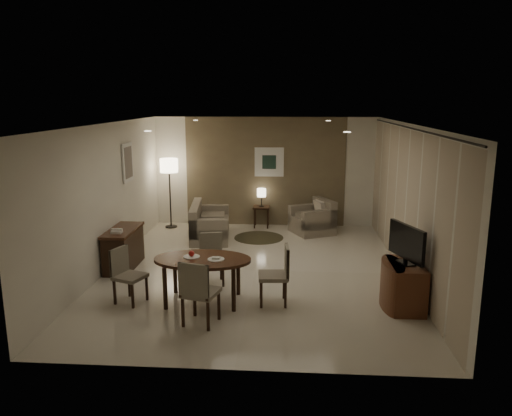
# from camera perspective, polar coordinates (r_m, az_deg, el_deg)

# --- Properties ---
(room_shell) EXTENTS (5.50, 7.00, 2.70)m
(room_shell) POSITION_cam_1_polar(r_m,az_deg,el_deg) (9.40, 0.09, 1.45)
(room_shell) COLOR beige
(room_shell) RESTS_ON ground
(taupe_accent) EXTENTS (3.96, 0.03, 2.70)m
(taupe_accent) POSITION_cam_1_polar(r_m,az_deg,el_deg) (12.44, 1.05, 4.15)
(taupe_accent) COLOR #736447
(taupe_accent) RESTS_ON wall_back
(curtain_wall) EXTENTS (0.08, 6.70, 2.58)m
(curtain_wall) POSITION_cam_1_polar(r_m,az_deg,el_deg) (9.23, 16.75, 0.52)
(curtain_wall) COLOR beige
(curtain_wall) RESTS_ON wall_right
(curtain_rod) EXTENTS (0.03, 6.80, 0.03)m
(curtain_rod) POSITION_cam_1_polar(r_m,az_deg,el_deg) (9.06, 17.28, 8.71)
(curtain_rod) COLOR black
(curtain_rod) RESTS_ON wall_right
(art_back_frame) EXTENTS (0.72, 0.03, 0.72)m
(art_back_frame) POSITION_cam_1_polar(r_m,az_deg,el_deg) (12.38, 1.52, 5.27)
(art_back_frame) COLOR silver
(art_back_frame) RESTS_ON wall_back
(art_back_canvas) EXTENTS (0.34, 0.01, 0.34)m
(art_back_canvas) POSITION_cam_1_polar(r_m,az_deg,el_deg) (12.36, 1.51, 5.27)
(art_back_canvas) COLOR #1C3227
(art_back_canvas) RESTS_ON wall_back
(art_left_frame) EXTENTS (0.03, 0.60, 0.80)m
(art_left_frame) POSITION_cam_1_polar(r_m,az_deg,el_deg) (10.63, -14.46, 5.07)
(art_left_frame) COLOR silver
(art_left_frame) RESTS_ON wall_left
(art_left_canvas) EXTENTS (0.01, 0.46, 0.64)m
(art_left_canvas) POSITION_cam_1_polar(r_m,az_deg,el_deg) (10.63, -14.38, 5.07)
(art_left_canvas) COLOR gray
(art_left_canvas) RESTS_ON wall_left
(downlight_nl) EXTENTS (0.10, 0.10, 0.01)m
(downlight_nl) POSITION_cam_1_polar(r_m,az_deg,el_deg) (7.31, -12.26, 8.58)
(downlight_nl) COLOR white
(downlight_nl) RESTS_ON ceiling
(downlight_nr) EXTENTS (0.10, 0.10, 0.01)m
(downlight_nr) POSITION_cam_1_polar(r_m,az_deg,el_deg) (7.07, 10.37, 8.53)
(downlight_nr) COLOR white
(downlight_nr) RESTS_ON ceiling
(downlight_fl) EXTENTS (0.10, 0.10, 0.01)m
(downlight_fl) POSITION_cam_1_polar(r_m,az_deg,el_deg) (10.81, -6.93, 9.93)
(downlight_fl) COLOR white
(downlight_fl) RESTS_ON ceiling
(downlight_fr) EXTENTS (0.10, 0.10, 0.01)m
(downlight_fr) POSITION_cam_1_polar(r_m,az_deg,el_deg) (10.65, 8.26, 9.85)
(downlight_fr) COLOR white
(downlight_fr) RESTS_ON ceiling
(console_desk) EXTENTS (0.48, 1.20, 0.75)m
(console_desk) POSITION_cam_1_polar(r_m,az_deg,el_deg) (9.75, -14.90, -4.49)
(console_desk) COLOR #432B15
(console_desk) RESTS_ON floor
(telephone) EXTENTS (0.20, 0.14, 0.09)m
(telephone) POSITION_cam_1_polar(r_m,az_deg,el_deg) (9.36, -15.63, -2.52)
(telephone) COLOR white
(telephone) RESTS_ON console_desk
(tv_cabinet) EXTENTS (0.48, 0.90, 0.70)m
(tv_cabinet) POSITION_cam_1_polar(r_m,az_deg,el_deg) (8.02, 16.67, -8.47)
(tv_cabinet) COLOR #5E2F1C
(tv_cabinet) RESTS_ON floor
(flat_tv) EXTENTS (0.36, 0.85, 0.60)m
(flat_tv) POSITION_cam_1_polar(r_m,az_deg,el_deg) (7.81, 16.83, -3.87)
(flat_tv) COLOR black
(flat_tv) RESTS_ON tv_cabinet
(dining_table) EXTENTS (1.52, 0.95, 0.71)m
(dining_table) POSITION_cam_1_polar(r_m,az_deg,el_deg) (7.93, -6.08, -8.19)
(dining_table) COLOR #432B15
(dining_table) RESTS_ON floor
(chair_near) EXTENTS (0.57, 0.57, 0.96)m
(chair_near) POSITION_cam_1_polar(r_m,az_deg,el_deg) (7.16, -6.33, -9.46)
(chair_near) COLOR gray
(chair_near) RESTS_ON floor
(chair_far) EXTENTS (0.51, 0.51, 0.86)m
(chair_far) POSITION_cam_1_polar(r_m,az_deg,el_deg) (8.63, -5.06, -5.92)
(chair_far) COLOR gray
(chair_far) RESTS_ON floor
(chair_left) EXTENTS (0.55, 0.55, 0.87)m
(chair_left) POSITION_cam_1_polar(r_m,az_deg,el_deg) (8.08, -14.19, -7.53)
(chair_left) COLOR gray
(chair_left) RESTS_ON floor
(chair_right) EXTENTS (0.48, 0.48, 0.92)m
(chair_right) POSITION_cam_1_polar(r_m,az_deg,el_deg) (7.80, 1.95, -7.67)
(chair_right) COLOR gray
(chair_right) RESTS_ON floor
(plate_a) EXTENTS (0.26, 0.26, 0.02)m
(plate_a) POSITION_cam_1_polar(r_m,az_deg,el_deg) (7.89, -7.37, -5.54)
(plate_a) COLOR white
(plate_a) RESTS_ON dining_table
(plate_b) EXTENTS (0.26, 0.26, 0.02)m
(plate_b) POSITION_cam_1_polar(r_m,az_deg,el_deg) (7.73, -4.59, -5.86)
(plate_b) COLOR white
(plate_b) RESTS_ON dining_table
(fruit_apple) EXTENTS (0.09, 0.09, 0.09)m
(fruit_apple) POSITION_cam_1_polar(r_m,az_deg,el_deg) (7.88, -7.38, -5.18)
(fruit_apple) COLOR #B51914
(fruit_apple) RESTS_ON plate_a
(napkin) EXTENTS (0.12, 0.08, 0.03)m
(napkin) POSITION_cam_1_polar(r_m,az_deg,el_deg) (7.73, -4.60, -5.70)
(napkin) COLOR white
(napkin) RESTS_ON plate_b
(round_rug) EXTENTS (1.13, 1.13, 0.01)m
(round_rug) POSITION_cam_1_polar(r_m,az_deg,el_deg) (11.50, 0.32, -3.40)
(round_rug) COLOR #3C3521
(round_rug) RESTS_ON floor
(sofa) EXTENTS (1.74, 1.01, 0.78)m
(sofa) POSITION_cam_1_polar(r_m,az_deg,el_deg) (11.47, -5.27, -1.49)
(sofa) COLOR gray
(sofa) RESTS_ON floor
(armchair) EXTENTS (1.15, 1.17, 0.80)m
(armchair) POSITION_cam_1_polar(r_m,az_deg,el_deg) (11.89, 6.42, -0.99)
(armchair) COLOR gray
(armchair) RESTS_ON floor
(side_table) EXTENTS (0.41, 0.41, 0.52)m
(side_table) POSITION_cam_1_polar(r_m,az_deg,el_deg) (12.42, 0.63, -0.99)
(side_table) COLOR black
(side_table) RESTS_ON floor
(table_lamp) EXTENTS (0.22, 0.22, 0.50)m
(table_lamp) POSITION_cam_1_polar(r_m,az_deg,el_deg) (12.31, 0.63, 1.32)
(table_lamp) COLOR #FFEAC1
(table_lamp) RESTS_ON side_table
(floor_lamp) EXTENTS (0.43, 0.43, 1.71)m
(floor_lamp) POSITION_cam_1_polar(r_m,az_deg,el_deg) (12.43, -9.80, 1.66)
(floor_lamp) COLOR #FFE5B7
(floor_lamp) RESTS_ON floor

